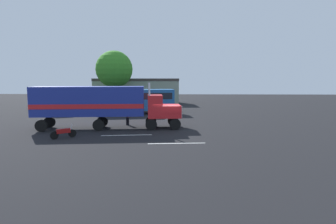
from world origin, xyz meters
TOP-DOWN VIEW (x-y plane):
  - ground_plane at (0.00, 0.00)m, footprint 120.00×120.00m
  - lane_stripe_near at (-3.34, -3.50)m, footprint 4.38×0.72m
  - lane_stripe_mid at (1.02, -6.41)m, footprint 4.40×0.58m
  - semi_truck at (-6.35, -0.46)m, footprint 14.35×4.29m
  - person_bystander at (-4.22, 1.81)m, footprint 0.41×0.48m
  - parked_bus at (-4.94, 11.31)m, footprint 11.28×4.48m
  - parked_car at (-14.30, 9.26)m, footprint 4.75×3.29m
  - motorcycle at (-8.32, -4.88)m, footprint 1.72×1.38m
  - tree_left at (-9.81, 20.62)m, footprint 6.33×6.33m
  - building_backdrop at (-7.00, 27.42)m, footprint 16.85×7.82m

SIDE VIEW (x-z plane):
  - ground_plane at x=0.00m, z-range 0.00..0.00m
  - lane_stripe_near at x=-3.34m, z-range 0.00..0.01m
  - lane_stripe_mid at x=1.02m, z-range 0.00..0.01m
  - motorcycle at x=-8.32m, z-range -0.08..1.04m
  - parked_car at x=-14.30m, z-range 0.02..1.59m
  - person_bystander at x=-4.22m, z-range 0.08..1.71m
  - parked_bus at x=-4.94m, z-range 0.37..3.77m
  - semi_truck at x=-6.35m, z-range 0.27..4.77m
  - building_backdrop at x=-7.00m, z-range 0.21..5.14m
  - tree_left at x=-9.81m, z-range 1.67..11.37m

